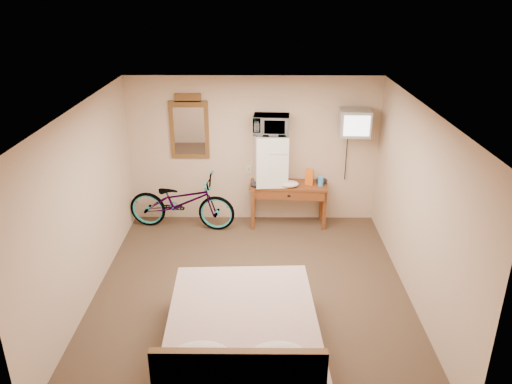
# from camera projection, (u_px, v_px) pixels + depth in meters

# --- Properties ---
(room) EXTENTS (4.60, 4.64, 2.50)m
(room) POSITION_uv_depth(u_px,v_px,m) (251.00, 207.00, 6.28)
(room) COLOR #412C20
(room) RESTS_ON ground
(desk) EXTENTS (1.33, 0.59, 0.75)m
(desk) POSITION_uv_depth(u_px,v_px,m) (288.00, 191.00, 8.37)
(desk) COLOR brown
(desk) RESTS_ON floor
(mini_fridge) EXTENTS (0.56, 0.55, 0.85)m
(mini_fridge) POSITION_uv_depth(u_px,v_px,m) (271.00, 159.00, 8.22)
(mini_fridge) COLOR white
(mini_fridge) RESTS_ON desk
(microwave) EXTENTS (0.59, 0.42, 0.31)m
(microwave) POSITION_uv_depth(u_px,v_px,m) (271.00, 125.00, 7.99)
(microwave) COLOR white
(microwave) RESTS_ON mini_fridge
(snack_bag) EXTENTS (0.15, 0.12, 0.27)m
(snack_bag) POSITION_uv_depth(u_px,v_px,m) (309.00, 177.00, 8.27)
(snack_bag) COLOR orange
(snack_bag) RESTS_ON desk
(blue_cup) EXTENTS (0.09, 0.09, 0.16)m
(blue_cup) POSITION_uv_depth(u_px,v_px,m) (321.00, 181.00, 8.24)
(blue_cup) COLOR #419BDE
(blue_cup) RESTS_ON desk
(cloth_cream) EXTENTS (0.32, 0.24, 0.10)m
(cloth_cream) POSITION_uv_depth(u_px,v_px,m) (289.00, 184.00, 8.21)
(cloth_cream) COLOR white
(cloth_cream) RESTS_ON desk
(cloth_dark_a) EXTENTS (0.23, 0.17, 0.09)m
(cloth_dark_a) POSITION_uv_depth(u_px,v_px,m) (257.00, 184.00, 8.22)
(cloth_dark_a) COLOR black
(cloth_dark_a) RESTS_ON desk
(cloth_dark_b) EXTENTS (0.20, 0.16, 0.09)m
(cloth_dark_b) POSITION_uv_depth(u_px,v_px,m) (321.00, 181.00, 8.36)
(cloth_dark_b) COLOR black
(cloth_dark_b) RESTS_ON desk
(crt_television) EXTENTS (0.50, 0.59, 0.42)m
(crt_television) POSITION_uv_depth(u_px,v_px,m) (354.00, 123.00, 7.92)
(crt_television) COLOR black
(crt_television) RESTS_ON room
(wall_mirror) EXTENTS (0.64, 0.04, 1.09)m
(wall_mirror) POSITION_uv_depth(u_px,v_px,m) (189.00, 127.00, 8.23)
(wall_mirror) COLOR brown
(wall_mirror) RESTS_ON room
(bicycle) EXTENTS (1.86, 0.84, 0.95)m
(bicycle) POSITION_uv_depth(u_px,v_px,m) (182.00, 202.00, 8.35)
(bicycle) COLOR black
(bicycle) RESTS_ON floor
(bed) EXTENTS (1.70, 2.20, 0.90)m
(bed) POSITION_uv_depth(u_px,v_px,m) (242.00, 340.00, 5.39)
(bed) COLOR brown
(bed) RESTS_ON floor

